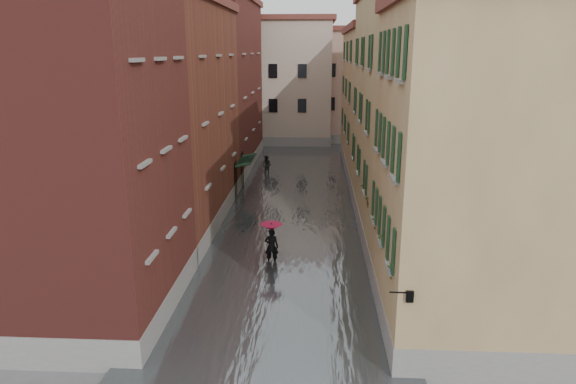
# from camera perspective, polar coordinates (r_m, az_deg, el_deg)

# --- Properties ---
(ground) EXTENTS (120.00, 120.00, 0.00)m
(ground) POSITION_cam_1_polar(r_m,az_deg,el_deg) (22.51, -1.00, -11.07)
(ground) COLOR #4F4F51
(ground) RESTS_ON ground
(floodwater) EXTENTS (10.00, 60.00, 0.20)m
(floodwater) POSITION_cam_1_polar(r_m,az_deg,el_deg) (34.58, 0.55, -1.25)
(floodwater) COLOR #51575A
(floodwater) RESTS_ON ground
(building_left_near) EXTENTS (6.00, 8.00, 13.00)m
(building_left_near) POSITION_cam_1_polar(r_m,az_deg,el_deg) (20.29, -21.71, 4.27)
(building_left_near) COLOR maroon
(building_left_near) RESTS_ON ground
(building_left_mid) EXTENTS (6.00, 14.00, 12.50)m
(building_left_mid) POSITION_cam_1_polar(r_m,az_deg,el_deg) (30.53, -13.15, 7.92)
(building_left_mid) COLOR brown
(building_left_mid) RESTS_ON ground
(building_left_far) EXTENTS (6.00, 16.00, 14.00)m
(building_left_far) POSITION_cam_1_polar(r_m,az_deg,el_deg) (44.99, -7.89, 11.45)
(building_left_far) COLOR maroon
(building_left_far) RESTS_ON ground
(building_right_near) EXTENTS (6.00, 8.00, 11.50)m
(building_right_near) POSITION_cam_1_polar(r_m,az_deg,el_deg) (19.39, 19.58, 1.72)
(building_right_near) COLOR olive
(building_right_near) RESTS_ON ground
(building_right_mid) EXTENTS (6.00, 14.00, 13.00)m
(building_right_mid) POSITION_cam_1_polar(r_m,az_deg,el_deg) (29.81, 13.92, 8.18)
(building_right_mid) COLOR tan
(building_right_mid) RESTS_ON ground
(building_right_far) EXTENTS (6.00, 16.00, 11.50)m
(building_right_far) POSITION_cam_1_polar(r_m,az_deg,el_deg) (44.63, 10.38, 9.71)
(building_right_far) COLOR olive
(building_right_far) RESTS_ON ground
(building_end_cream) EXTENTS (12.00, 9.00, 13.00)m
(building_end_cream) POSITION_cam_1_polar(r_m,az_deg,el_deg) (58.36, -1.30, 12.00)
(building_end_cream) COLOR #B7A791
(building_end_cream) RESTS_ON ground
(building_end_pink) EXTENTS (10.00, 9.00, 12.00)m
(building_end_pink) POSITION_cam_1_polar(r_m,az_deg,el_deg) (60.39, 7.58, 11.51)
(building_end_pink) COLOR tan
(building_end_pink) RESTS_ON ground
(awning_near) EXTENTS (1.09, 3.29, 2.80)m
(awning_near) POSITION_cam_1_polar(r_m,az_deg,el_deg) (36.17, -4.83, 3.33)
(awning_near) COLOR #16321E
(awning_near) RESTS_ON ground
(awning_far) EXTENTS (1.09, 3.36, 2.80)m
(awning_far) POSITION_cam_1_polar(r_m,az_deg,el_deg) (36.82, -4.69, 3.55)
(awning_far) COLOR #16321E
(awning_far) RESTS_ON ground
(wall_lantern) EXTENTS (0.71, 0.22, 0.35)m
(wall_lantern) POSITION_cam_1_polar(r_m,az_deg,el_deg) (16.01, 13.28, -11.13)
(wall_lantern) COLOR black
(wall_lantern) RESTS_ON ground
(window_planters) EXTENTS (0.59, 11.03, 0.84)m
(window_planters) POSITION_cam_1_polar(r_m,az_deg,el_deg) (21.72, 9.96, -2.32)
(window_planters) COLOR #994832
(window_planters) RESTS_ON ground
(pedestrian_main) EXTENTS (1.07, 1.07, 2.06)m
(pedestrian_main) POSITION_cam_1_polar(r_m,az_deg,el_deg) (24.75, -1.85, -5.28)
(pedestrian_main) COLOR black
(pedestrian_main) RESTS_ON ground
(pedestrian_far) EXTENTS (0.98, 0.88, 1.66)m
(pedestrian_far) POSITION_cam_1_polar(r_m,az_deg,el_deg) (42.62, -2.37, 2.97)
(pedestrian_far) COLOR black
(pedestrian_far) RESTS_ON ground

